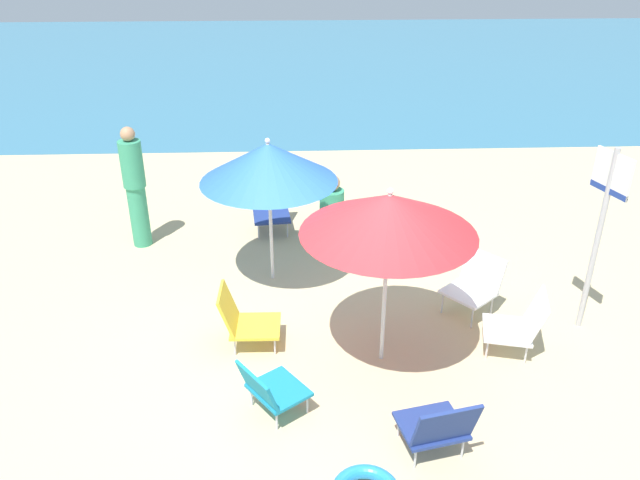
% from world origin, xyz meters
% --- Properties ---
extents(ground_plane, '(40.00, 40.00, 0.00)m').
position_xyz_m(ground_plane, '(0.00, 0.00, 0.00)').
color(ground_plane, '#CCB789').
extents(sea_water, '(40.00, 16.00, 0.01)m').
position_xyz_m(sea_water, '(0.00, 14.18, 0.00)').
color(sea_water, teal).
rests_on(sea_water, ground_plane).
extents(umbrella_red, '(1.62, 1.62, 1.84)m').
position_xyz_m(umbrella_red, '(0.39, -0.05, 1.59)').
color(umbrella_red, silver).
rests_on(umbrella_red, ground_plane).
extents(umbrella_blue, '(1.56, 1.56, 1.78)m').
position_xyz_m(umbrella_blue, '(-0.73, 1.57, 1.49)').
color(umbrella_blue, silver).
rests_on(umbrella_blue, ground_plane).
extents(beach_chair_a, '(0.66, 0.61, 0.66)m').
position_xyz_m(beach_chair_a, '(1.78, 0.01, 0.34)').
color(beach_chair_a, white).
rests_on(beach_chair_a, ground_plane).
extents(beach_chair_b, '(0.69, 0.69, 0.54)m').
position_xyz_m(beach_chair_b, '(-0.69, -0.79, 0.28)').
color(beach_chair_b, teal).
rests_on(beach_chair_b, ground_plane).
extents(beach_chair_c, '(0.55, 0.65, 0.67)m').
position_xyz_m(beach_chair_c, '(-0.78, 2.96, 0.33)').
color(beach_chair_c, navy).
rests_on(beach_chair_c, ground_plane).
extents(beach_chair_d, '(0.63, 0.65, 0.66)m').
position_xyz_m(beach_chair_d, '(0.67, -1.35, 0.33)').
color(beach_chair_d, navy).
rests_on(beach_chair_d, ground_plane).
extents(beach_chair_e, '(0.73, 0.73, 0.66)m').
position_xyz_m(beach_chair_e, '(1.52, 0.77, 0.36)').
color(beach_chair_e, white).
rests_on(beach_chair_e, ground_plane).
extents(beach_chair_f, '(0.61, 0.48, 0.64)m').
position_xyz_m(beach_chair_f, '(-0.99, 0.25, 0.31)').
color(beach_chair_f, gold).
rests_on(beach_chair_f, ground_plane).
extents(person_a, '(0.34, 0.56, 0.95)m').
position_xyz_m(person_a, '(0.05, 2.58, 0.47)').
color(person_a, '#389970').
rests_on(person_a, ground_plane).
extents(person_b, '(0.29, 0.29, 1.63)m').
position_xyz_m(person_b, '(-2.49, 2.54, 0.82)').
color(person_b, '#389970').
rests_on(person_b, ground_plane).
extents(warning_sign, '(0.17, 0.46, 2.01)m').
position_xyz_m(warning_sign, '(2.60, 0.44, 1.32)').
color(warning_sign, '#ADADB2').
rests_on(warning_sign, ground_plane).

